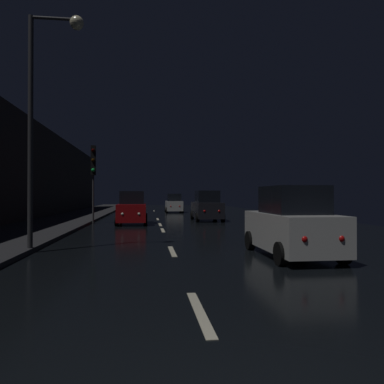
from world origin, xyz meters
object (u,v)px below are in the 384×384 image
at_px(car_distant_taillights, 174,204).
at_px(traffic_light_far_left, 93,167).
at_px(streetlamp_overhead, 45,95).
at_px(car_parked_right_far, 207,207).
at_px(car_parked_right_near, 292,224).
at_px(car_approaching_headlights, 132,209).

bearing_deg(car_distant_taillights, traffic_light_far_left, 156.82).
xyz_separation_m(streetlamp_overhead, car_parked_right_far, (7.42, 13.83, -3.98)).
bearing_deg(traffic_light_far_left, car_parked_right_near, 26.03).
relative_size(streetlamp_overhead, car_distant_taillights, 1.92).
height_order(traffic_light_far_left, car_distant_taillights, traffic_light_far_left).
bearing_deg(car_parked_right_far, traffic_light_far_left, 102.51).
relative_size(car_approaching_headlights, car_parked_right_near, 1.00).
bearing_deg(traffic_light_far_left, car_distant_taillights, 153.71).
bearing_deg(traffic_light_far_left, streetlamp_overhead, -1.95).
relative_size(streetlamp_overhead, car_parked_right_near, 1.83).
distance_m(traffic_light_far_left, car_distant_taillights, 16.11).
bearing_deg(streetlamp_overhead, car_approaching_headlights, 78.73).
relative_size(traffic_light_far_left, car_parked_right_near, 1.22).
bearing_deg(car_approaching_headlights, car_distant_taillights, 166.32).
xyz_separation_m(streetlamp_overhead, car_approaching_headlights, (2.26, 11.33, -4.01)).
relative_size(traffic_light_far_left, car_parked_right_far, 1.18).
bearing_deg(car_distant_taillights, car_parked_right_far, -173.76).
bearing_deg(car_parked_right_far, car_distant_taillights, 6.24).
xyz_separation_m(traffic_light_far_left, car_approaching_headlights, (2.50, -0.80, -2.70)).
xyz_separation_m(streetlamp_overhead, car_parked_right_near, (7.42, -1.62, -4.01)).
height_order(traffic_light_far_left, car_parked_right_near, traffic_light_far_left).
height_order(car_approaching_headlights, car_distant_taillights, car_approaching_headlights).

